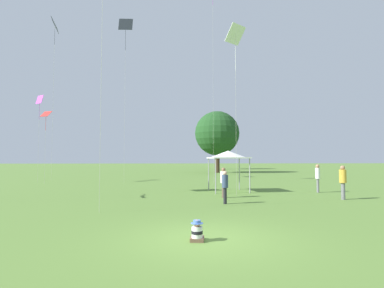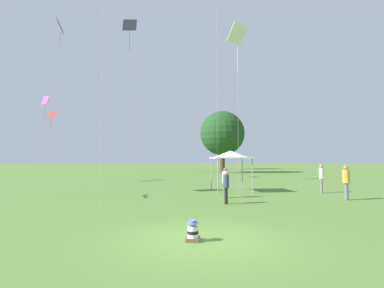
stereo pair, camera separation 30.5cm
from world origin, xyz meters
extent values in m
plane|color=#567A33|center=(0.00, 0.00, 0.00)|extent=(300.00, 300.00, 0.00)
cube|color=brown|center=(-0.27, -0.16, 0.05)|extent=(0.43, 0.50, 0.10)
cylinder|color=white|center=(-0.29, -0.24, 0.25)|extent=(0.33, 0.33, 0.29)
cylinder|color=black|center=(-0.29, -0.24, 0.25)|extent=(0.35, 0.35, 0.08)
sphere|color=#A37556|center=(-0.29, -0.24, 0.48)|extent=(0.20, 0.20, 0.20)
cylinder|color=#4C70B7|center=(-0.29, -0.24, 0.48)|extent=(0.34, 0.34, 0.01)
cylinder|color=#4C70B7|center=(-0.29, -0.24, 0.52)|extent=(0.20, 0.20, 0.09)
cylinder|color=brown|center=(2.02, 8.74, 0.42)|extent=(0.28, 0.28, 0.84)
cylinder|color=silver|center=(2.02, 8.74, 1.18)|extent=(0.51, 0.51, 0.67)
sphere|color=brown|center=(2.02, 8.74, 1.61)|extent=(0.23, 0.23, 0.23)
cylinder|color=black|center=(1.67, 6.38, 0.40)|extent=(0.20, 0.20, 0.79)
cylinder|color=#334260|center=(1.67, 6.38, 1.11)|extent=(0.36, 0.36, 0.63)
sphere|color=#DBAD89|center=(1.67, 6.38, 1.51)|extent=(0.21, 0.21, 0.21)
cylinder|color=slate|center=(8.41, 7.51, 0.46)|extent=(0.29, 0.29, 0.91)
cylinder|color=gold|center=(8.41, 7.51, 1.27)|extent=(0.52, 0.52, 0.72)
sphere|color=#A37556|center=(8.41, 7.51, 1.74)|extent=(0.25, 0.25, 0.25)
cylinder|color=slate|center=(8.72, 10.97, 0.46)|extent=(0.19, 0.19, 0.91)
cylinder|color=silver|center=(8.72, 10.97, 1.27)|extent=(0.34, 0.34, 0.72)
sphere|color=#A37556|center=(8.72, 10.97, 1.74)|extent=(0.25, 0.25, 0.25)
cube|color=white|center=(2.90, 11.94, 2.29)|extent=(2.70, 2.70, 0.08)
cone|color=white|center=(2.90, 11.94, 2.56)|extent=(2.57, 2.57, 0.45)
cylinder|color=#99999E|center=(1.69, 12.99, 1.13)|extent=(0.07, 0.07, 2.25)
cylinder|color=#99999E|center=(3.95, 13.16, 1.13)|extent=(0.07, 0.07, 2.25)
cylinder|color=#99999E|center=(1.85, 10.73, 1.13)|extent=(0.07, 0.07, 2.25)
cylinder|color=#99999E|center=(4.12, 10.90, 1.13)|extent=(0.07, 0.07, 2.25)
cube|color=white|center=(2.87, 9.23, 9.79)|extent=(1.35, 1.24, 0.95)
cylinder|color=white|center=(2.87, 9.23, 8.48)|extent=(0.02, 0.02, 1.82)
cylinder|color=#BCB7A8|center=(2.87, 9.23, 4.90)|extent=(0.01, 0.01, 9.78)
cube|color=#1E2328|center=(-5.41, 20.13, 15.17)|extent=(1.33, 0.47, 1.26)
cylinder|color=#1E2328|center=(-5.41, 20.13, 13.67)|extent=(0.02, 0.02, 2.08)
cylinder|color=#BCB7A8|center=(-5.41, 20.13, 7.59)|extent=(0.01, 0.01, 15.17)
cube|color=red|center=(-12.56, 19.97, 6.39)|extent=(0.97, 0.85, 0.57)
cylinder|color=red|center=(-12.56, 19.97, 5.47)|extent=(0.02, 0.02, 1.25)
cylinder|color=#BCB7A8|center=(-12.56, 19.97, 3.19)|extent=(0.01, 0.01, 6.38)
cube|color=#1E2328|center=(-13.27, 23.36, 16.32)|extent=(0.97, 1.55, 1.30)
cylinder|color=#1E2328|center=(-13.27, 23.36, 15.03)|extent=(0.02, 0.02, 1.59)
cylinder|color=#BCB7A8|center=(-13.27, 23.36, 8.16)|extent=(0.01, 0.01, 16.32)
cube|color=#B738C6|center=(-13.60, 20.99, 7.92)|extent=(0.88, 0.72, 0.85)
cylinder|color=#B738C6|center=(-13.60, 20.99, 6.81)|extent=(0.02, 0.02, 1.61)
cylinder|color=#BCB7A8|center=(-13.60, 20.99, 3.96)|extent=(0.01, 0.01, 7.92)
cylinder|color=#BCB7A8|center=(2.91, 19.22, 9.58)|extent=(0.01, 0.01, 19.15)
cylinder|color=#473323|center=(6.53, 40.41, 2.23)|extent=(0.80, 0.80, 4.47)
sphere|color=#1E471E|center=(6.53, 40.41, 6.48)|extent=(7.30, 7.30, 7.30)
cylinder|color=#473323|center=(9.15, 57.36, 2.85)|extent=(0.85, 0.85, 5.69)
sphere|color=#337033|center=(9.15, 57.36, 7.22)|extent=(5.56, 5.56, 5.56)
camera|label=1|loc=(-0.98, -8.34, 2.20)|focal=28.00mm
camera|label=2|loc=(-0.68, -8.35, 2.20)|focal=28.00mm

